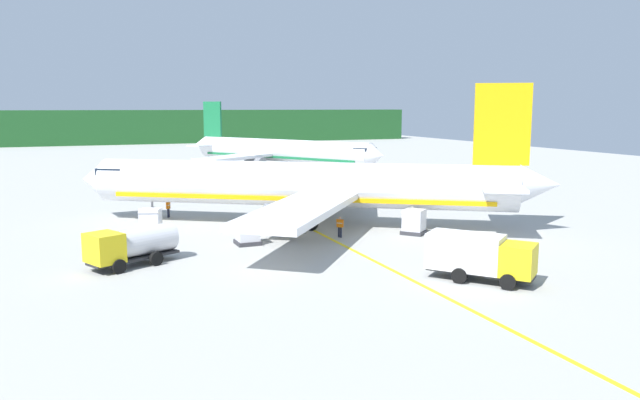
{
  "coord_description": "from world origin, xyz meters",
  "views": [
    {
      "loc": [
        11.71,
        -27.85,
        10.07
      ],
      "look_at": [
        28.91,
        15.3,
        3.07
      ],
      "focal_mm": 34.91,
      "sensor_mm": 36.0,
      "label": 1
    }
  ],
  "objects_px": {
    "airliner_foreground": "(307,185)",
    "service_truck_baggage": "(480,255)",
    "cargo_container_near": "(247,233)",
    "cargo_container_mid": "(151,221)",
    "crew_loader_left": "(168,207)",
    "cargo_container_far": "(414,222)",
    "airliner_mid_apron": "(278,151)",
    "crew_marshaller": "(340,225)",
    "service_truck_fuel": "(131,244)"
  },
  "relations": [
    {
      "from": "crew_marshaller",
      "to": "cargo_container_mid",
      "type": "bearing_deg",
      "value": 152.06
    },
    {
      "from": "cargo_container_mid",
      "to": "airliner_foreground",
      "type": "bearing_deg",
      "value": -4.88
    },
    {
      "from": "cargo_container_mid",
      "to": "cargo_container_far",
      "type": "distance_m",
      "value": 21.06
    },
    {
      "from": "airliner_foreground",
      "to": "airliner_mid_apron",
      "type": "distance_m",
      "value": 46.15
    },
    {
      "from": "service_truck_fuel",
      "to": "service_truck_baggage",
      "type": "relative_size",
      "value": 1.0
    },
    {
      "from": "cargo_container_far",
      "to": "cargo_container_near",
      "type": "bearing_deg",
      "value": 174.64
    },
    {
      "from": "airliner_mid_apron",
      "to": "cargo_container_near",
      "type": "xyz_separation_m",
      "value": [
        -18.74,
        -50.34,
        -2.23
      ]
    },
    {
      "from": "cargo_container_near",
      "to": "crew_marshaller",
      "type": "xyz_separation_m",
      "value": [
        7.34,
        -0.28,
        0.09
      ]
    },
    {
      "from": "cargo_container_near",
      "to": "cargo_container_far",
      "type": "xyz_separation_m",
      "value": [
        13.32,
        -1.25,
        0.13
      ]
    },
    {
      "from": "airliner_foreground",
      "to": "airliner_mid_apron",
      "type": "xyz_separation_m",
      "value": [
        11.89,
        44.59,
        -0.29
      ]
    },
    {
      "from": "service_truck_fuel",
      "to": "airliner_mid_apron",
      "type": "bearing_deg",
      "value": 63.12
    },
    {
      "from": "airliner_foreground",
      "to": "crew_loader_left",
      "type": "height_order",
      "value": "airliner_foreground"
    },
    {
      "from": "airliner_foreground",
      "to": "service_truck_baggage",
      "type": "height_order",
      "value": "airliner_foreground"
    },
    {
      "from": "crew_marshaller",
      "to": "service_truck_fuel",
      "type": "bearing_deg",
      "value": -168.98
    },
    {
      "from": "cargo_container_mid",
      "to": "service_truck_baggage",
      "type": "bearing_deg",
      "value": -52.79
    },
    {
      "from": "crew_loader_left",
      "to": "service_truck_baggage",
      "type": "bearing_deg",
      "value": -63.82
    },
    {
      "from": "airliner_foreground",
      "to": "crew_loader_left",
      "type": "distance_m",
      "value": 13.43
    },
    {
      "from": "airliner_foreground",
      "to": "cargo_container_mid",
      "type": "distance_m",
      "value": 13.23
    },
    {
      "from": "airliner_foreground",
      "to": "crew_marshaller",
      "type": "xyz_separation_m",
      "value": [
        0.48,
        -6.02,
        -2.43
      ]
    },
    {
      "from": "service_truck_fuel",
      "to": "service_truck_baggage",
      "type": "xyz_separation_m",
      "value": [
        18.5,
        -11.04,
        0.13
      ]
    },
    {
      "from": "service_truck_fuel",
      "to": "cargo_container_far",
      "type": "bearing_deg",
      "value": 5.51
    },
    {
      "from": "cargo_container_near",
      "to": "crew_loader_left",
      "type": "bearing_deg",
      "value": 105.4
    },
    {
      "from": "airliner_foreground",
      "to": "service_truck_baggage",
      "type": "relative_size",
      "value": 6.09
    },
    {
      "from": "service_truck_fuel",
      "to": "cargo_container_far",
      "type": "height_order",
      "value": "service_truck_fuel"
    },
    {
      "from": "airliner_foreground",
      "to": "service_truck_fuel",
      "type": "height_order",
      "value": "airliner_foreground"
    },
    {
      "from": "cargo_container_far",
      "to": "airliner_foreground",
      "type": "bearing_deg",
      "value": 132.73
    },
    {
      "from": "airliner_foreground",
      "to": "airliner_mid_apron",
      "type": "height_order",
      "value": "airliner_foreground"
    },
    {
      "from": "crew_loader_left",
      "to": "service_truck_fuel",
      "type": "bearing_deg",
      "value": -105.55
    },
    {
      "from": "cargo_container_mid",
      "to": "crew_loader_left",
      "type": "distance_m",
      "value": 7.17
    },
    {
      "from": "airliner_foreground",
      "to": "service_truck_baggage",
      "type": "distance_m",
      "value": 20.48
    },
    {
      "from": "airliner_mid_apron",
      "to": "cargo_container_far",
      "type": "bearing_deg",
      "value": -96.0
    },
    {
      "from": "cargo_container_near",
      "to": "crew_loader_left",
      "type": "distance_m",
      "value": 14.13
    },
    {
      "from": "airliner_foreground",
      "to": "service_truck_fuel",
      "type": "bearing_deg",
      "value": -149.31
    },
    {
      "from": "cargo_container_near",
      "to": "airliner_foreground",
      "type": "bearing_deg",
      "value": 39.98
    },
    {
      "from": "service_truck_fuel",
      "to": "cargo_container_near",
      "type": "distance_m",
      "value": 9.13
    },
    {
      "from": "cargo_container_mid",
      "to": "cargo_container_near",
      "type": "bearing_deg",
      "value": -48.28
    },
    {
      "from": "service_truck_baggage",
      "to": "cargo_container_far",
      "type": "distance_m",
      "value": 13.56
    },
    {
      "from": "cargo_container_near",
      "to": "cargo_container_far",
      "type": "height_order",
      "value": "cargo_container_far"
    },
    {
      "from": "service_truck_fuel",
      "to": "crew_marshaller",
      "type": "height_order",
      "value": "service_truck_fuel"
    },
    {
      "from": "airliner_mid_apron",
      "to": "cargo_container_far",
      "type": "xyz_separation_m",
      "value": [
        -5.42,
        -51.59,
        -2.11
      ]
    },
    {
      "from": "service_truck_baggage",
      "to": "cargo_container_near",
      "type": "xyz_separation_m",
      "value": [
        -10.02,
        14.4,
        -0.65
      ]
    },
    {
      "from": "airliner_foreground",
      "to": "service_truck_fuel",
      "type": "xyz_separation_m",
      "value": [
        -15.33,
        -9.1,
        -2.0
      ]
    },
    {
      "from": "cargo_container_near",
      "to": "crew_marshaller",
      "type": "height_order",
      "value": "cargo_container_near"
    },
    {
      "from": "airliner_foreground",
      "to": "crew_loader_left",
      "type": "relative_size",
      "value": 22.56
    },
    {
      "from": "crew_loader_left",
      "to": "airliner_foreground",
      "type": "bearing_deg",
      "value": -36.59
    },
    {
      "from": "cargo_container_mid",
      "to": "crew_marshaller",
      "type": "bearing_deg",
      "value": -27.94
    },
    {
      "from": "service_truck_baggage",
      "to": "crew_loader_left",
      "type": "relative_size",
      "value": 3.7
    },
    {
      "from": "airliner_foreground",
      "to": "cargo_container_near",
      "type": "bearing_deg",
      "value": -140.02
    },
    {
      "from": "cargo_container_near",
      "to": "cargo_container_mid",
      "type": "bearing_deg",
      "value": 131.72
    },
    {
      "from": "crew_marshaller",
      "to": "crew_loader_left",
      "type": "distance_m",
      "value": 17.78
    }
  ]
}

